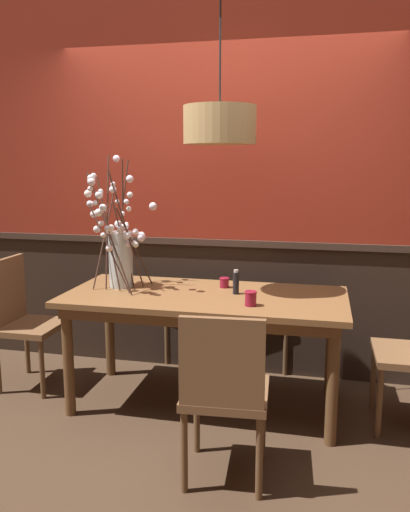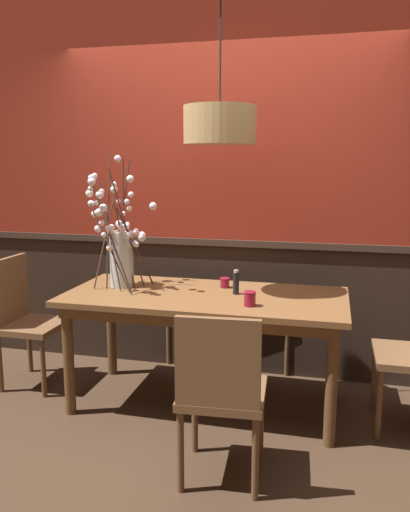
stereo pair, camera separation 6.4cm
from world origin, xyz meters
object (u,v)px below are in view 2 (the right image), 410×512
at_px(dining_table, 205,306).
at_px(chair_near_side_right, 221,388).
at_px(chair_far_side_left, 198,295).
at_px(condiment_bottle, 236,283).
at_px(chair_far_side_right, 266,302).
at_px(candle_holder_nearer_edge, 225,282).
at_px(vase_with_blossoms, 120,250).
at_px(chair_head_west_end, 24,315).
at_px(pendant_lamp, 220,125).
at_px(candle_holder_nearer_center, 250,299).

bearing_deg(dining_table, chair_near_side_right, -70.91).
relative_size(chair_far_side_left, chair_near_side_right, 1.05).
distance_m(chair_far_side_left, condiment_bottle, 0.99).
height_order(chair_near_side_right, condiment_bottle, condiment_bottle).
height_order(chair_far_side_right, candle_holder_nearer_edge, chair_far_side_right).
bearing_deg(chair_near_side_right, candle_holder_nearer_edge, 100.77).
relative_size(dining_table, chair_near_side_right, 2.00).
distance_m(chair_far_side_left, vase_with_blossoms, 1.01).
bearing_deg(chair_head_west_end, chair_near_side_right, -27.30).
distance_m(chair_far_side_right, pendant_lamp, 1.58).
bearing_deg(pendant_lamp, condiment_bottle, -2.51).
xyz_separation_m(chair_head_west_end, candle_holder_nearer_edge, (1.47, 0.18, 0.29)).
bearing_deg(condiment_bottle, chair_near_side_right, -84.15).
xyz_separation_m(chair_far_side_left, candle_holder_nearer_center, (0.61, -1.07, 0.29)).
height_order(vase_with_blossoms, candle_holder_nearer_edge, vase_with_blossoms).
xyz_separation_m(candle_holder_nearer_center, condiment_bottle, (-0.13, 0.26, 0.03)).
xyz_separation_m(chair_far_side_left, chair_near_side_right, (0.56, -1.69, -0.01)).
relative_size(candle_holder_nearer_center, condiment_bottle, 0.56).
bearing_deg(pendant_lamp, vase_with_blossoms, 179.46).
bearing_deg(candle_holder_nearer_edge, chair_near_side_right, -79.23).
distance_m(dining_table, chair_near_side_right, 0.90).
bearing_deg(condiment_bottle, candle_holder_nearer_center, -62.96).
bearing_deg(chair_far_side_right, pendant_lamp, -105.18).
height_order(chair_far_side_left, chair_near_side_right, chair_far_side_left).
bearing_deg(chair_head_west_end, candle_holder_nearer_edge, 6.90).
bearing_deg(chair_near_side_right, chair_head_west_end, 152.70).
distance_m(candle_holder_nearer_edge, condiment_bottle, 0.19).
height_order(dining_table, candle_holder_nearer_center, candle_holder_nearer_center).
distance_m(vase_with_blossoms, condiment_bottle, 0.84).
bearing_deg(dining_table, candle_holder_nearer_edge, 66.08).
height_order(chair_far_side_left, pendant_lamp, pendant_lamp).
bearing_deg(chair_far_side_right, vase_with_blossoms, -139.24).
height_order(dining_table, chair_near_side_right, chair_near_side_right).
height_order(condiment_bottle, pendant_lamp, pendant_lamp).
distance_m(chair_near_side_right, condiment_bottle, 0.95).
bearing_deg(chair_far_side_right, candle_holder_nearer_center, -88.32).
xyz_separation_m(vase_with_blossoms, condiment_bottle, (0.82, -0.01, -0.18)).
bearing_deg(candle_holder_nearer_edge, chair_far_side_right, 72.11).
height_order(chair_far_side_left, chair_head_west_end, chair_far_side_left).
height_order(dining_table, chair_head_west_end, chair_head_west_end).
bearing_deg(vase_with_blossoms, chair_head_west_end, -177.52).
bearing_deg(candle_holder_nearer_edge, condiment_bottle, -55.66).
distance_m(candle_holder_nearer_center, candle_holder_nearer_edge, 0.48).
height_order(chair_far_side_left, vase_with_blossoms, vase_with_blossoms).
distance_m(vase_with_blossoms, pendant_lamp, 1.09).
bearing_deg(candle_holder_nearer_edge, dining_table, -113.92).
distance_m(dining_table, vase_with_blossoms, 0.71).
xyz_separation_m(dining_table, vase_with_blossoms, (-0.62, 0.06, 0.35)).
bearing_deg(pendant_lamp, candle_holder_nearer_center, -47.05).
distance_m(candle_holder_nearer_edge, pendant_lamp, 1.06).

